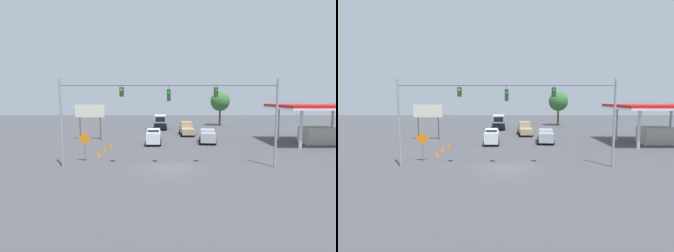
% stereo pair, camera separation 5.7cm
% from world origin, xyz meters
% --- Properties ---
extents(ground_plane, '(140.00, 140.00, 0.00)m').
position_xyz_m(ground_plane, '(0.00, 0.00, 0.00)').
color(ground_plane, '#47474C').
extents(overhead_signal_span, '(18.67, 0.38, 7.61)m').
position_xyz_m(overhead_signal_span, '(-0.01, -0.46, 4.73)').
color(overhead_signal_span, '#939399').
rests_on(overhead_signal_span, ground_plane).
extents(sedan_white_withflow_mid, '(2.03, 4.22, 2.02)m').
position_xyz_m(sedan_white_withflow_mid, '(1.94, -11.72, 1.05)').
color(sedan_white_withflow_mid, silver).
rests_on(sedan_white_withflow_mid, ground_plane).
extents(sedan_silver_oncoming_far, '(2.42, 4.32, 1.87)m').
position_xyz_m(sedan_silver_oncoming_far, '(-5.19, -12.68, 0.98)').
color(sedan_silver_oncoming_far, '#A8AAB2').
rests_on(sedan_silver_oncoming_far, ground_plane).
extents(box_truck_black_withflow_deep, '(2.66, 6.87, 2.67)m').
position_xyz_m(box_truck_black_withflow_deep, '(1.59, -29.07, 1.33)').
color(box_truck_black_withflow_deep, black).
rests_on(box_truck_black_withflow_deep, ground_plane).
extents(pickup_truck_tan_oncoming_deep, '(2.34, 5.64, 2.12)m').
position_xyz_m(pickup_truck_tan_oncoming_deep, '(-2.96, -20.56, 0.98)').
color(pickup_truck_tan_oncoming_deep, tan).
rests_on(pickup_truck_tan_oncoming_deep, ground_plane).
extents(traffic_cone_nearest, '(0.34, 0.34, 0.67)m').
position_xyz_m(traffic_cone_nearest, '(7.15, -4.37, 0.34)').
color(traffic_cone_nearest, orange).
rests_on(traffic_cone_nearest, ground_plane).
extents(traffic_cone_second, '(0.34, 0.34, 0.67)m').
position_xyz_m(traffic_cone_second, '(7.19, -6.83, 0.34)').
color(traffic_cone_second, orange).
rests_on(traffic_cone_second, ground_plane).
extents(traffic_cone_third, '(0.34, 0.34, 0.67)m').
position_xyz_m(traffic_cone_third, '(6.98, -9.08, 0.34)').
color(traffic_cone_third, orange).
rests_on(traffic_cone_third, ground_plane).
extents(gas_station, '(11.20, 9.35, 5.15)m').
position_xyz_m(gas_station, '(-19.61, -12.23, 3.77)').
color(gas_station, red).
rests_on(gas_station, ground_plane).
extents(roadside_billboard, '(4.16, 0.16, 5.06)m').
position_xyz_m(roadside_billboard, '(11.29, -15.56, 3.76)').
color(roadside_billboard, '#4C473D').
rests_on(roadside_billboard, ground_plane).
extents(work_zone_sign, '(1.27, 0.06, 2.84)m').
position_xyz_m(work_zone_sign, '(7.92, -2.41, 1.99)').
color(work_zone_sign, slate).
rests_on(work_zone_sign, ground_plane).
extents(tree_horizon_left, '(4.17, 4.17, 7.36)m').
position_xyz_m(tree_horizon_left, '(-11.24, -35.25, 5.24)').
color(tree_horizon_left, '#4C3823').
rests_on(tree_horizon_left, ground_plane).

